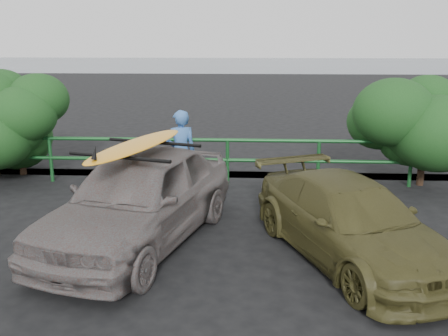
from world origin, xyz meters
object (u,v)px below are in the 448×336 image
Objects in this scene: guardrail at (183,161)px; sedan at (140,198)px; olive_vehicle at (350,221)px; surfboard at (137,145)px; man at (181,152)px.

sedan is at bearing -93.84° from guardrail.
surfboard is (-3.20, 0.41, 1.01)m from olive_vehicle.
man is at bearing 100.15° from surfboard.
man is at bearing 100.15° from sedan.
surfboard is at bearing 61.87° from man.
man is 2.75m from surfboard.
sedan is 2.66m from man.
olive_vehicle is (3.20, -0.41, -0.17)m from sedan.
man is (0.06, -0.71, 0.36)m from guardrail.
sedan is 2.50× the size of man.
guardrail is 4.80m from olive_vehicle.
man is (0.29, 2.64, 0.13)m from sedan.
surfboard is (-0.00, 0.00, 0.84)m from sedan.
olive_vehicle is 4.23m from man.
sedan is 3.23m from olive_vehicle.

